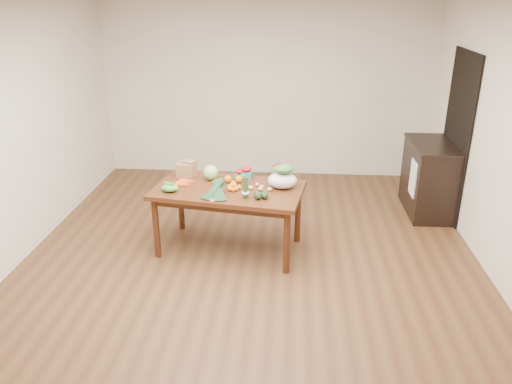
# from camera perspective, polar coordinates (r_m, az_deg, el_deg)

# --- Properties ---
(floor) EXTENTS (6.00, 6.00, 0.00)m
(floor) POSITION_cam_1_polar(r_m,az_deg,el_deg) (5.41, -0.79, -8.59)
(floor) COLOR brown
(floor) RESTS_ON ground
(room_walls) EXTENTS (5.02, 6.02, 2.70)m
(room_walls) POSITION_cam_1_polar(r_m,az_deg,el_deg) (4.86, -0.87, 5.22)
(room_walls) COLOR white
(room_walls) RESTS_ON floor
(dining_table) EXTENTS (1.73, 1.14, 0.75)m
(dining_table) POSITION_cam_1_polar(r_m,az_deg,el_deg) (5.61, -3.09, -3.07)
(dining_table) COLOR #4E2612
(dining_table) RESTS_ON floor
(doorway_dark) EXTENTS (0.02, 1.00, 2.10)m
(doorway_dark) POSITION_cam_1_polar(r_m,az_deg,el_deg) (6.78, 21.92, 5.90)
(doorway_dark) COLOR black
(doorway_dark) RESTS_ON floor
(cabinet) EXTENTS (0.52, 1.02, 0.94)m
(cabinet) POSITION_cam_1_polar(r_m,az_deg,el_deg) (6.92, 19.09, 1.53)
(cabinet) COLOR black
(cabinet) RESTS_ON floor
(dish_towel) EXTENTS (0.02, 0.28, 0.45)m
(dish_towel) POSITION_cam_1_polar(r_m,az_deg,el_deg) (6.61, 17.49, 1.51)
(dish_towel) COLOR white
(dish_towel) RESTS_ON cabinet
(paper_bag) EXTENTS (0.29, 0.26, 0.19)m
(paper_bag) POSITION_cam_1_polar(r_m,az_deg,el_deg) (5.84, -8.06, 2.70)
(paper_bag) COLOR #9A6845
(paper_bag) RESTS_ON dining_table
(cabbage) EXTENTS (0.17, 0.17, 0.17)m
(cabbage) POSITION_cam_1_polar(r_m,az_deg,el_deg) (5.69, -5.20, 2.22)
(cabbage) COLOR #8CB96A
(cabbage) RESTS_ON dining_table
(strawberry_basket_a) EXTENTS (0.11, 0.11, 0.09)m
(strawberry_basket_a) POSITION_cam_1_polar(r_m,az_deg,el_deg) (5.71, -1.88, 1.94)
(strawberry_basket_a) COLOR red
(strawberry_basket_a) RESTS_ON dining_table
(strawberry_basket_b) EXTENTS (0.14, 0.14, 0.11)m
(strawberry_basket_b) POSITION_cam_1_polar(r_m,az_deg,el_deg) (5.72, -1.10, 2.14)
(strawberry_basket_b) COLOR red
(strawberry_basket_b) RESTS_ON dining_table
(orange_a) EXTENTS (0.08, 0.08, 0.08)m
(orange_a) POSITION_cam_1_polar(r_m,az_deg,el_deg) (5.60, -3.23, 1.48)
(orange_a) COLOR #FB5E0F
(orange_a) RESTS_ON dining_table
(orange_b) EXTENTS (0.08, 0.08, 0.08)m
(orange_b) POSITION_cam_1_polar(r_m,az_deg,el_deg) (5.60, -1.96, 1.46)
(orange_b) COLOR #E15C0D
(orange_b) RESTS_ON dining_table
(orange_c) EXTENTS (0.07, 0.07, 0.07)m
(orange_c) POSITION_cam_1_polar(r_m,az_deg,el_deg) (5.46, -2.61, 0.90)
(orange_c) COLOR orange
(orange_c) RESTS_ON dining_table
(mandarin_cluster) EXTENTS (0.21, 0.21, 0.08)m
(mandarin_cluster) POSITION_cam_1_polar(r_m,az_deg,el_deg) (5.39, -2.70, 0.65)
(mandarin_cluster) COLOR orange
(mandarin_cluster) RESTS_ON dining_table
(carrots) EXTENTS (0.25, 0.25, 0.03)m
(carrots) POSITION_cam_1_polar(r_m,az_deg,el_deg) (5.62, -8.06, 1.08)
(carrots) COLOR #FF5715
(carrots) RESTS_ON dining_table
(snap_pea_bag) EXTENTS (0.19, 0.14, 0.08)m
(snap_pea_bag) POSITION_cam_1_polar(r_m,az_deg,el_deg) (5.42, -9.80, 0.48)
(snap_pea_bag) COLOR green
(snap_pea_bag) RESTS_ON dining_table
(kale_bunch) EXTENTS (0.38, 0.45, 0.16)m
(kale_bunch) POSITION_cam_1_polar(r_m,az_deg,el_deg) (5.18, -4.71, 0.12)
(kale_bunch) COLOR #163319
(kale_bunch) RESTS_ON dining_table
(asparagus_bundle) EXTENTS (0.10, 0.13, 0.26)m
(asparagus_bundle) POSITION_cam_1_polar(r_m,az_deg,el_deg) (5.14, -1.22, 0.56)
(asparagus_bundle) COLOR #497535
(asparagus_bundle) RESTS_ON dining_table
(potato_a) EXTENTS (0.05, 0.05, 0.05)m
(potato_a) POSITION_cam_1_polar(r_m,az_deg,el_deg) (5.40, -0.60, 0.50)
(potato_a) COLOR #D7C47C
(potato_a) RESTS_ON dining_table
(potato_b) EXTENTS (0.05, 0.05, 0.05)m
(potato_b) POSITION_cam_1_polar(r_m,az_deg,el_deg) (5.37, 0.51, 0.37)
(potato_b) COLOR #DBCD7E
(potato_b) RESTS_ON dining_table
(potato_c) EXTENTS (0.04, 0.04, 0.04)m
(potato_c) POSITION_cam_1_polar(r_m,az_deg,el_deg) (5.44, 0.65, 0.63)
(potato_c) COLOR tan
(potato_c) RESTS_ON dining_table
(potato_d) EXTENTS (0.04, 0.04, 0.04)m
(potato_d) POSITION_cam_1_polar(r_m,az_deg,el_deg) (5.50, 0.16, 0.87)
(potato_d) COLOR #DDCC7F
(potato_d) RESTS_ON dining_table
(potato_e) EXTENTS (0.05, 0.05, 0.04)m
(potato_e) POSITION_cam_1_polar(r_m,az_deg,el_deg) (5.36, 1.55, 0.31)
(potato_e) COLOR tan
(potato_e) RESTS_ON dining_table
(avocado_a) EXTENTS (0.11, 0.13, 0.08)m
(avocado_a) POSITION_cam_1_polar(r_m,az_deg,el_deg) (5.15, 0.19, -0.41)
(avocado_a) COLOR black
(avocado_a) RESTS_ON dining_table
(avocado_b) EXTENTS (0.10, 0.13, 0.07)m
(avocado_b) POSITION_cam_1_polar(r_m,az_deg,el_deg) (5.17, 1.00, -0.35)
(avocado_b) COLOR black
(avocado_b) RESTS_ON dining_table
(salad_bag) EXTENTS (0.35, 0.29, 0.25)m
(salad_bag) POSITION_cam_1_polar(r_m,az_deg,el_deg) (5.42, 3.03, 1.69)
(salad_bag) COLOR silver
(salad_bag) RESTS_ON dining_table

